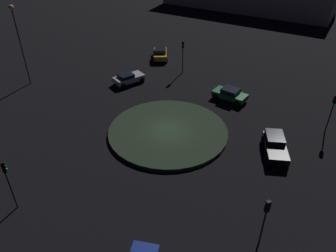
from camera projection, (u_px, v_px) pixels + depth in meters
The scene contains 11 objects.
ground_plane at pixel (168, 133), 33.18m from camera, with size 117.47×117.47×0.00m, color black.
roundabout_island at pixel (168, 131), 33.09m from camera, with size 11.93×11.93×0.34m, color #263823.
car_black at pixel (275, 145), 30.19m from camera, with size 4.45×2.29×1.43m.
car_silver at pixel (128, 78), 41.91m from camera, with size 3.80×4.11×1.37m.
car_yellow at pixel (160, 53), 48.57m from camera, with size 4.10×2.29×1.56m.
car_green at pixel (230, 94), 38.30m from camera, with size 3.71×4.24×1.46m.
traffic_light_north at pixel (333, 106), 31.65m from camera, with size 0.31×0.36×4.20m.
traffic_light_northeast at pixel (265, 214), 20.73m from camera, with size 0.40×0.37×4.10m.
traffic_light_southeast at pixel (7, 176), 23.30m from camera, with size 0.38×0.39×4.43m.
traffic_light_west at pixel (183, 51), 43.10m from camera, with size 0.37×0.32×4.43m.
streetlamp_southwest at pixel (18, 33), 38.62m from camera, with size 0.59×0.59×9.74m.
Camera 1 is at (27.11, 1.13, 19.12)m, focal length 35.34 mm.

